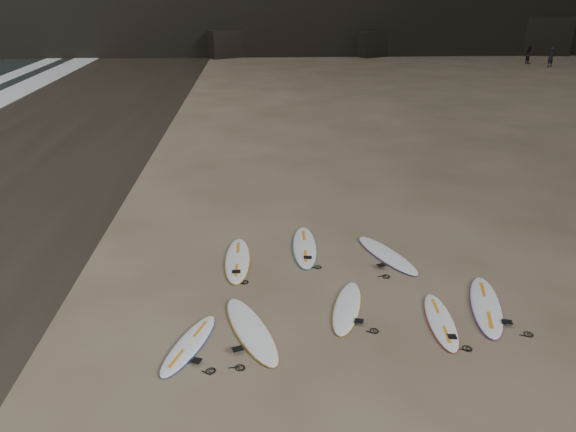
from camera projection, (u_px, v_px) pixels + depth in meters
name	position (u px, v px, depth m)	size (l,w,h in m)	color
ground	(366.00, 312.00, 12.71)	(240.00, 240.00, 0.00)	#897559
surfboard_0	(189.00, 344.00, 11.53)	(0.53, 2.22, 0.08)	white
surfboard_1	(251.00, 330.00, 12.00)	(0.65, 2.72, 0.10)	white
surfboard_2	(347.00, 307.00, 12.84)	(0.56, 2.33, 0.08)	white
surfboard_3	(441.00, 321.00, 12.32)	(0.55, 2.28, 0.08)	white
surfboard_4	(486.00, 305.00, 12.89)	(0.65, 2.69, 0.10)	white
surfboard_5	(237.00, 260.00, 14.98)	(0.63, 2.62, 0.09)	white
surfboard_6	(305.00, 246.00, 15.71)	(0.64, 2.65, 0.10)	white
surfboard_7	(387.00, 255.00, 15.25)	(0.62, 2.59, 0.09)	white
person_a	(551.00, 57.00, 47.07)	(0.59, 0.39, 1.62)	black
person_b	(529.00, 55.00, 48.99)	(0.74, 0.58, 1.53)	black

